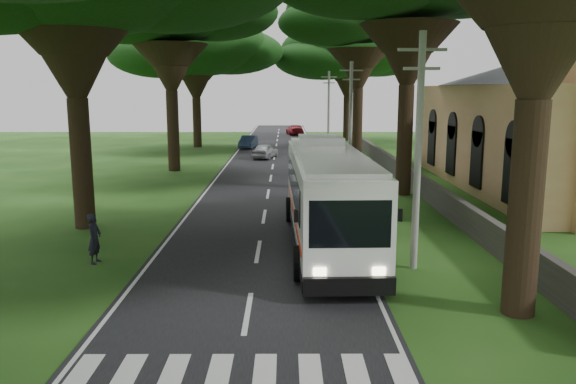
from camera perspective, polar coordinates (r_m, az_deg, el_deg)
ground at (r=14.15m, az=-4.68°, el=-15.32°), size 140.00×140.00×0.00m
road at (r=38.21m, az=-1.81°, el=1.15°), size 8.00×120.00×0.04m
property_wall at (r=37.96m, az=11.86°, el=1.77°), size 0.35×50.00×1.20m
church at (r=38.17m, az=26.14°, el=7.49°), size 14.00×24.00×11.60m
pole_near at (r=19.32m, az=13.09°, el=4.32°), size 1.60×0.24×8.00m
pole_mid at (r=39.01m, az=6.37°, el=7.44°), size 1.60×0.24×8.00m
pole_far at (r=58.91m, az=4.15°, el=8.45°), size 1.60×0.24×8.00m
tree_l_midb at (r=43.99m, az=-12.05°, el=18.15°), size 13.34×13.34×15.27m
tree_l_far at (r=61.62m, az=-9.44°, el=14.43°), size 15.50×15.50×14.00m
tree_r_midb at (r=51.53m, az=7.30°, el=17.54°), size 12.94×12.94×15.59m
tree_r_far at (r=69.26m, az=6.13°, el=14.09°), size 16.08×16.08×14.17m
coach_bus at (r=22.22m, az=4.00°, el=-0.28°), size 3.29×12.85×3.77m
distant_car_a at (r=50.64m, az=-2.33°, el=4.20°), size 2.55×4.17×1.33m
distant_car_b at (r=59.59m, az=-4.05°, el=5.11°), size 1.94×4.18×1.33m
distant_car_c at (r=77.30m, az=0.70°, el=6.34°), size 2.56×4.90×1.36m
pedestrian at (r=21.17m, az=-19.07°, el=-4.48°), size 0.51×0.71×1.81m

